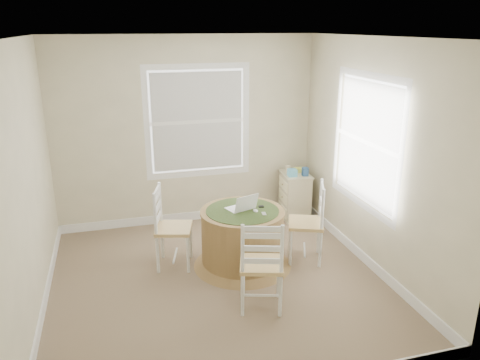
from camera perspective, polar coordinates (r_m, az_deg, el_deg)
name	(u,v)px	position (r m, az deg, el deg)	size (l,w,h in m)	color
room	(228,164)	(4.98, -1.49, 1.94)	(3.64, 3.64, 2.64)	#7D684F
round_table	(242,235)	(5.48, 0.29, -6.78)	(1.15, 1.15, 0.70)	olive
chair_left	(174,228)	(5.49, -8.07, -5.81)	(0.42, 0.40, 0.95)	white
chair_near	(262,264)	(4.67, 2.64, -10.19)	(0.42, 0.40, 0.95)	white
chair_right	(306,223)	(5.63, 8.02, -5.19)	(0.42, 0.40, 0.95)	white
laptop	(242,207)	(5.38, 0.20, -3.31)	(0.37, 0.35, 0.21)	white
mouse	(255,211)	(5.34, 1.89, -3.76)	(0.05, 0.09, 0.03)	white
phone	(264,214)	(5.26, 2.94, -4.17)	(0.04, 0.09, 0.02)	#B7BABF
keys	(261,207)	(5.45, 2.60, -3.30)	(0.06, 0.05, 0.03)	black
corner_chest	(295,196)	(6.87, 6.68, -1.92)	(0.42, 0.54, 0.68)	beige
tissue_box	(293,172)	(6.64, 6.44, 0.92)	(0.12, 0.12, 0.10)	#5AB0CE
box_yellow	(299,170)	(6.83, 7.19, 1.20)	(0.15, 0.10, 0.06)	#E1EB53
box_blue	(304,171)	(6.68, 7.81, 1.04)	(0.08, 0.08, 0.12)	#2F598E
cup_cream	(289,169)	(6.82, 5.99, 1.36)	(0.07, 0.07, 0.09)	beige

